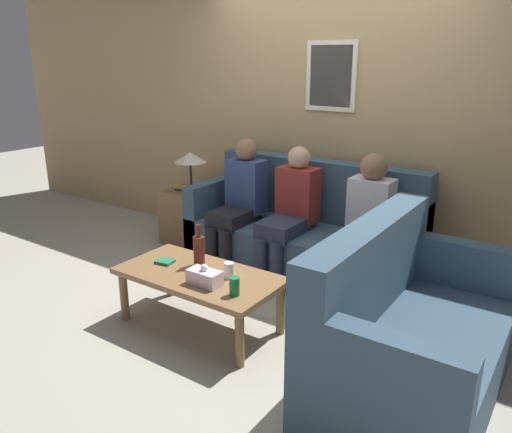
# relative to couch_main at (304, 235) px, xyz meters

# --- Properties ---
(ground_plane) EXTENTS (16.00, 16.00, 0.00)m
(ground_plane) POSITION_rel_couch_main_xyz_m (0.00, -0.51, -0.33)
(ground_plane) COLOR #ADA899
(wall_back) EXTENTS (9.00, 0.08, 2.60)m
(wall_back) POSITION_rel_couch_main_xyz_m (0.00, 0.44, 0.97)
(wall_back) COLOR tan
(wall_back) RESTS_ON ground_plane
(couch_main) EXTENTS (2.04, 0.84, 0.98)m
(couch_main) POSITION_rel_couch_main_xyz_m (0.00, 0.00, 0.00)
(couch_main) COLOR #385166
(couch_main) RESTS_ON ground_plane
(couch_side) EXTENTS (0.84, 1.51, 0.98)m
(couch_side) POSITION_rel_couch_main_xyz_m (1.33, -1.19, 0.00)
(couch_side) COLOR #385166
(couch_side) RESTS_ON ground_plane
(coffee_table) EXTENTS (1.17, 0.60, 0.42)m
(coffee_table) POSITION_rel_couch_main_xyz_m (-0.12, -1.31, 0.03)
(coffee_table) COLOR olive
(coffee_table) RESTS_ON ground_plane
(side_table_with_lamp) EXTENTS (0.44, 0.44, 0.96)m
(side_table_with_lamp) POSITION_rel_couch_main_xyz_m (-1.35, -0.04, -0.00)
(side_table_with_lamp) COLOR olive
(side_table_with_lamp) RESTS_ON ground_plane
(wine_bottle) EXTENTS (0.08, 0.08, 0.31)m
(wine_bottle) POSITION_rel_couch_main_xyz_m (-0.20, -1.20, 0.20)
(wine_bottle) COLOR #562319
(wine_bottle) RESTS_ON coffee_table
(drinking_glass) EXTENTS (0.07, 0.07, 0.11)m
(drinking_glass) POSITION_rel_couch_main_xyz_m (0.10, -1.24, 0.14)
(drinking_glass) COLOR silver
(drinking_glass) RESTS_ON coffee_table
(book_stack) EXTENTS (0.14, 0.12, 0.02)m
(book_stack) POSITION_rel_couch_main_xyz_m (-0.44, -1.31, 0.09)
(book_stack) COLOR #237547
(book_stack) RESTS_ON coffee_table
(soda_can) EXTENTS (0.07, 0.07, 0.12)m
(soda_can) POSITION_rel_couch_main_xyz_m (0.29, -1.43, 0.14)
(soda_can) COLOR #197A38
(soda_can) RESTS_ON coffee_table
(tissue_box) EXTENTS (0.23, 0.12, 0.15)m
(tissue_box) POSITION_rel_couch_main_xyz_m (0.03, -1.42, 0.13)
(tissue_box) COLOR silver
(tissue_box) RESTS_ON coffee_table
(person_left) EXTENTS (0.34, 0.60, 1.17)m
(person_left) POSITION_rel_couch_main_xyz_m (-0.57, -0.21, 0.30)
(person_left) COLOR black
(person_left) RESTS_ON ground_plane
(person_middle) EXTENTS (0.34, 0.63, 1.14)m
(person_middle) POSITION_rel_couch_main_xyz_m (-0.05, -0.18, 0.28)
(person_middle) COLOR #2D334C
(person_middle) RESTS_ON ground_plane
(person_right) EXTENTS (0.34, 0.62, 1.14)m
(person_right) POSITION_rel_couch_main_xyz_m (0.61, -0.15, 0.29)
(person_right) COLOR #2D334C
(person_right) RESTS_ON ground_plane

